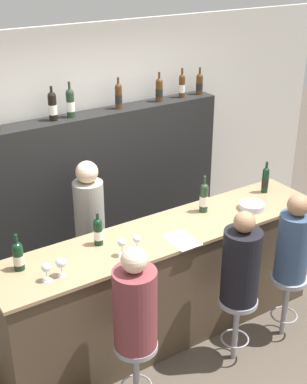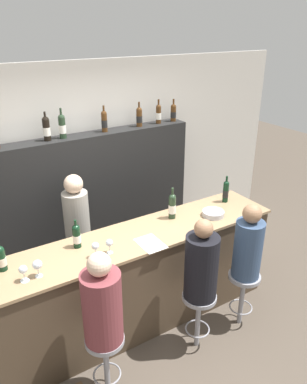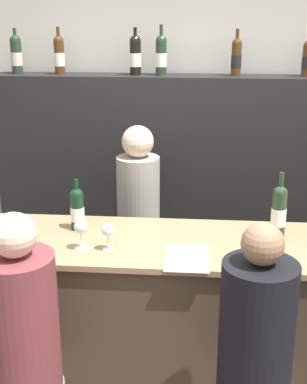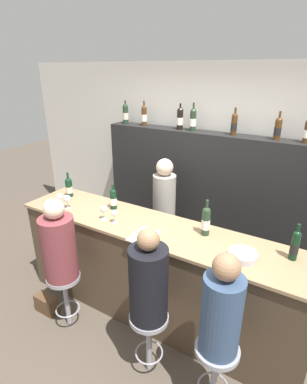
% 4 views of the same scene
% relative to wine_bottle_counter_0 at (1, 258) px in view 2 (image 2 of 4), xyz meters
% --- Properties ---
extents(ground_plane, '(16.00, 16.00, 0.00)m').
position_rel_wine_bottle_counter_0_xyz_m(ground_plane, '(1.25, -0.42, -1.20)').
color(ground_plane, '#4C4238').
extents(wall_back, '(6.40, 0.05, 2.60)m').
position_rel_wine_bottle_counter_0_xyz_m(wall_back, '(1.25, 1.42, 0.10)').
color(wall_back, beige).
rests_on(wall_back, ground_plane).
extents(bar_counter, '(3.04, 0.64, 1.08)m').
position_rel_wine_bottle_counter_0_xyz_m(bar_counter, '(1.25, -0.12, -0.66)').
color(bar_counter, '#473828').
rests_on(bar_counter, ground_plane).
extents(back_bar_cabinet, '(2.85, 0.28, 1.78)m').
position_rel_wine_bottle_counter_0_xyz_m(back_bar_cabinet, '(1.25, 1.20, -0.31)').
color(back_bar_cabinet, black).
rests_on(back_bar_cabinet, ground_plane).
extents(wine_bottle_counter_0, '(0.08, 0.08, 0.30)m').
position_rel_wine_bottle_counter_0_xyz_m(wine_bottle_counter_0, '(0.00, 0.00, 0.00)').
color(wine_bottle_counter_0, black).
rests_on(wine_bottle_counter_0, bar_counter).
extents(wine_bottle_counter_1, '(0.07, 0.07, 0.28)m').
position_rel_wine_bottle_counter_0_xyz_m(wine_bottle_counter_1, '(0.67, 0.00, 0.00)').
color(wine_bottle_counter_1, black).
rests_on(wine_bottle_counter_1, bar_counter).
extents(wine_bottle_counter_2, '(0.08, 0.08, 0.35)m').
position_rel_wine_bottle_counter_0_xyz_m(wine_bottle_counter_2, '(1.73, 0.00, 0.02)').
color(wine_bottle_counter_2, '#233823').
rests_on(wine_bottle_counter_2, bar_counter).
extents(wine_bottle_counter_3, '(0.07, 0.07, 0.32)m').
position_rel_wine_bottle_counter_0_xyz_m(wine_bottle_counter_3, '(2.48, 0.00, 0.01)').
color(wine_bottle_counter_3, black).
rests_on(wine_bottle_counter_3, bar_counter).
extents(wine_bottle_backbar_2, '(0.08, 0.08, 0.33)m').
position_rel_wine_bottle_counter_0_xyz_m(wine_bottle_backbar_2, '(0.85, 1.20, 0.71)').
color(wine_bottle_backbar_2, black).
rests_on(wine_bottle_backbar_2, back_bar_cabinet).
extents(wine_bottle_backbar_3, '(0.08, 0.08, 0.34)m').
position_rel_wine_bottle_counter_0_xyz_m(wine_bottle_backbar_3, '(1.03, 1.20, 0.72)').
color(wine_bottle_backbar_3, '#233823').
rests_on(wine_bottle_backbar_3, back_bar_cabinet).
extents(wine_bottle_backbar_4, '(0.07, 0.07, 0.32)m').
position_rel_wine_bottle_counter_0_xyz_m(wine_bottle_backbar_4, '(1.55, 1.20, 0.71)').
color(wine_bottle_backbar_4, '#4C2D14').
rests_on(wine_bottle_backbar_4, back_bar_cabinet).
extents(wine_bottle_backbar_5, '(0.08, 0.08, 0.31)m').
position_rel_wine_bottle_counter_0_xyz_m(wine_bottle_backbar_5, '(2.04, 1.20, 0.70)').
color(wine_bottle_backbar_5, '#4C2D14').
rests_on(wine_bottle_backbar_5, back_bar_cabinet).
extents(wine_bottle_backbar_6, '(0.07, 0.07, 0.31)m').
position_rel_wine_bottle_counter_0_xyz_m(wine_bottle_backbar_6, '(2.33, 1.20, 0.70)').
color(wine_bottle_backbar_6, '#4C2D14').
rests_on(wine_bottle_backbar_6, back_bar_cabinet).
extents(wine_bottle_backbar_7, '(0.07, 0.07, 0.29)m').
position_rel_wine_bottle_counter_0_xyz_m(wine_bottle_backbar_7, '(2.57, 1.20, 0.69)').
color(wine_bottle_backbar_7, '#4C2D14').
rests_on(wine_bottle_backbar_7, back_bar_cabinet).
extents(wine_glass_0, '(0.07, 0.07, 0.15)m').
position_rel_wine_bottle_counter_0_xyz_m(wine_glass_0, '(0.12, -0.25, -0.01)').
color(wine_glass_0, silver).
rests_on(wine_glass_0, bar_counter).
extents(wine_glass_1, '(0.08, 0.08, 0.16)m').
position_rel_wine_bottle_counter_0_xyz_m(wine_glass_1, '(0.23, -0.25, -0.01)').
color(wine_glass_1, silver).
rests_on(wine_glass_1, bar_counter).
extents(wine_glass_2, '(0.07, 0.07, 0.15)m').
position_rel_wine_bottle_counter_0_xyz_m(wine_glass_2, '(0.74, -0.25, -0.01)').
color(wine_glass_2, silver).
rests_on(wine_glass_2, bar_counter).
extents(wine_glass_3, '(0.07, 0.07, 0.14)m').
position_rel_wine_bottle_counter_0_xyz_m(wine_glass_3, '(0.88, -0.25, -0.02)').
color(wine_glass_3, silver).
rests_on(wine_glass_3, bar_counter).
extents(metal_bowl, '(0.24, 0.24, 0.06)m').
position_rel_wine_bottle_counter_0_xyz_m(metal_bowl, '(2.14, -0.20, -0.09)').
color(metal_bowl, '#B7B7BC').
rests_on(metal_bowl, bar_counter).
extents(tasting_menu, '(0.21, 0.30, 0.00)m').
position_rel_wine_bottle_counter_0_xyz_m(tasting_menu, '(1.27, -0.32, -0.12)').
color(tasting_menu, white).
rests_on(tasting_menu, bar_counter).
extents(bar_stool_left, '(0.33, 0.33, 0.62)m').
position_rel_wine_bottle_counter_0_xyz_m(bar_stool_left, '(0.57, -0.72, -0.72)').
color(bar_stool_left, gray).
rests_on(bar_stool_left, ground_plane).
extents(guest_seated_left, '(0.32, 0.32, 0.82)m').
position_rel_wine_bottle_counter_0_xyz_m(guest_seated_left, '(0.57, -0.72, -0.22)').
color(guest_seated_left, brown).
rests_on(guest_seated_left, bar_stool_left).
extents(bar_stool_middle, '(0.33, 0.33, 0.62)m').
position_rel_wine_bottle_counter_0_xyz_m(bar_stool_middle, '(1.57, -0.72, -0.72)').
color(bar_stool_middle, gray).
rests_on(bar_stool_middle, ground_plane).
extents(guest_seated_middle, '(0.31, 0.31, 0.81)m').
position_rel_wine_bottle_counter_0_xyz_m(guest_seated_middle, '(1.57, -0.72, -0.22)').
color(guest_seated_middle, black).
rests_on(guest_seated_middle, bar_stool_middle).
extents(bar_stool_right, '(0.33, 0.33, 0.62)m').
position_rel_wine_bottle_counter_0_xyz_m(bar_stool_right, '(2.16, -0.72, -0.72)').
color(bar_stool_right, gray).
rests_on(bar_stool_right, ground_plane).
extents(guest_seated_right, '(0.28, 0.28, 0.80)m').
position_rel_wine_bottle_counter_0_xyz_m(guest_seated_right, '(2.16, -0.72, -0.22)').
color(guest_seated_right, '#334766').
rests_on(guest_seated_right, bar_stool_right).
extents(bartender, '(0.28, 0.28, 1.52)m').
position_rel_wine_bottle_counter_0_xyz_m(bartender, '(0.92, 0.69, -0.49)').
color(bartender, gray).
rests_on(bartender, ground_plane).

